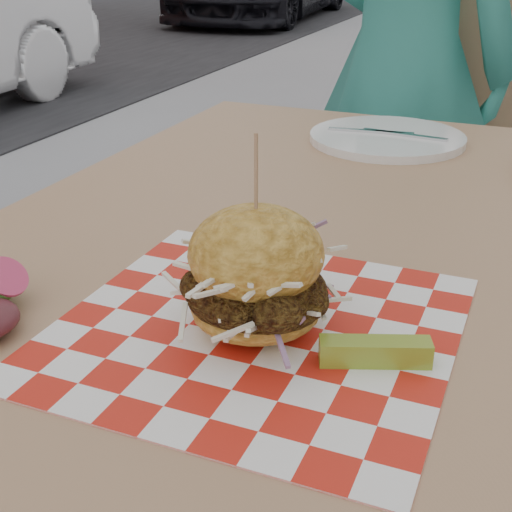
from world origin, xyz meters
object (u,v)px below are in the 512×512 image
object	(u,v)px
diner	(403,65)
patio_chair	(431,152)
patio_table	(309,280)
sandwich	(256,278)

from	to	relation	value
diner	patio_chair	distance (m)	0.25
diner	patio_chair	world-z (taller)	diner
diner	patio_table	bearing A→B (deg)	104.54
patio_table	diner	bearing A→B (deg)	95.74
patio_chair	sandwich	xyz separation A→B (m)	(0.05, -1.33, 0.25)
patio_table	patio_chair	xyz separation A→B (m)	(-0.02, 1.07, -0.12)
patio_table	patio_chair	size ratio (longest dim) A/B	1.26
diner	patio_chair	bearing A→B (deg)	-143.90
patio_chair	sandwich	size ratio (longest dim) A/B	5.13
patio_table	patio_chair	distance (m)	1.07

